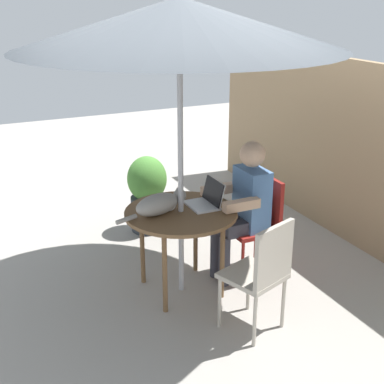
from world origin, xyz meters
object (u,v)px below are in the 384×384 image
patio_table (181,219)px  person_seated (244,203)px  patio_umbrella (179,23)px  laptop (208,198)px  chair_empty (262,269)px  potted_plant_near_fence (147,192)px  cat (160,204)px  chair_occupied (259,218)px

patio_table → person_seated: 0.60m
patio_umbrella → laptop: bearing=94.6°
patio_umbrella → chair_empty: size_ratio=2.72×
patio_umbrella → chair_empty: (0.80, 0.29, -1.66)m
patio_umbrella → person_seated: (0.00, 0.60, -1.49)m
patio_umbrella → potted_plant_near_fence: 2.18m
patio_table → cat: 0.23m
patio_table → chair_occupied: chair_occupied is taller
potted_plant_near_fence → person_seated: bearing=18.1°
chair_empty → laptop: (-0.82, -0.03, 0.26)m
potted_plant_near_fence → patio_umbrella: bearing=-8.0°
patio_umbrella → chair_empty: patio_umbrella is taller
chair_occupied → cat: 0.97m
laptop → cat: 0.43m
patio_umbrella → cat: patio_umbrella is taller
patio_table → laptop: 0.29m
chair_empty → potted_plant_near_fence: (-2.08, -0.10, -0.10)m
patio_table → cat: bearing=-98.3°
patio_table → laptop: size_ratio=3.08×
cat → potted_plant_near_fence: bearing=164.3°
chair_occupied → patio_table: bearing=-90.0°
patio_table → chair_empty: bearing=19.6°
patio_table → cat: (-0.03, -0.17, 0.15)m
chair_empty → person_seated: bearing=158.7°
patio_table → person_seated: (0.00, 0.60, 0.04)m
patio_table → patio_umbrella: patio_umbrella is taller
patio_umbrella → laptop: patio_umbrella is taller
person_seated → potted_plant_near_fence: size_ratio=1.52×
laptop → cat: size_ratio=0.47×
chair_empty → cat: (-0.83, -0.46, 0.28)m
patio_umbrella → chair_empty: 1.87m
person_seated → laptop: 0.36m
person_seated → cat: 0.78m
person_seated → cat: person_seated is taller
chair_occupied → potted_plant_near_fence: bearing=-155.8°
chair_occupied → person_seated: 0.23m
chair_occupied → patio_umbrella: bearing=-90.0°
chair_empty → laptop: laptop is taller
patio_umbrella → person_seated: patio_umbrella is taller
laptop → potted_plant_near_fence: laptop is taller
chair_occupied → chair_empty: bearing=-30.4°
cat → chair_empty: bearing=28.9°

